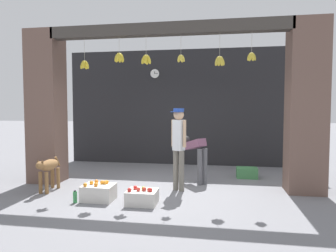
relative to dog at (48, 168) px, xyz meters
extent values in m
plane|color=slate|center=(2.29, 0.46, -0.47)|extent=(60.00, 60.00, 0.00)
cube|color=#232326|center=(2.29, 3.35, 1.22)|extent=(6.83, 0.12, 3.38)
cube|color=brown|center=(-0.48, 0.76, 1.22)|extent=(0.70, 0.60, 3.38)
cube|color=brown|center=(5.05, 0.76, 1.22)|extent=(0.70, 0.60, 3.38)
cube|color=#3D3833|center=(2.29, 0.58, 2.79)|extent=(4.93, 0.24, 0.24)
cylinder|color=#B2AD99|center=(0.53, 0.60, 2.44)|extent=(0.01, 0.01, 0.46)
ellipsoid|color=yellow|center=(0.58, 0.60, 2.12)|extent=(0.13, 0.07, 0.20)
ellipsoid|color=yellow|center=(0.53, 0.65, 2.12)|extent=(0.07, 0.13, 0.20)
ellipsoid|color=yellow|center=(0.48, 0.60, 2.12)|extent=(0.13, 0.07, 0.20)
ellipsoid|color=yellow|center=(0.53, 0.55, 2.12)|extent=(0.07, 0.13, 0.20)
cylinder|color=#B2AD99|center=(1.31, 0.58, 2.51)|extent=(0.01, 0.01, 0.33)
ellipsoid|color=yellow|center=(1.36, 0.58, 2.25)|extent=(0.14, 0.07, 0.21)
ellipsoid|color=yellow|center=(1.34, 0.62, 2.25)|extent=(0.12, 0.12, 0.22)
ellipsoid|color=yellow|center=(1.30, 0.63, 2.25)|extent=(0.09, 0.14, 0.22)
ellipsoid|color=yellow|center=(1.26, 0.61, 2.25)|extent=(0.13, 0.10, 0.22)
ellipsoid|color=yellow|center=(1.26, 0.56, 2.25)|extent=(0.13, 0.10, 0.22)
ellipsoid|color=yellow|center=(1.30, 0.53, 2.25)|extent=(0.09, 0.14, 0.22)
ellipsoid|color=yellow|center=(1.34, 0.54, 2.25)|extent=(0.12, 0.12, 0.22)
cylinder|color=#B2AD99|center=(1.89, 0.55, 2.48)|extent=(0.01, 0.01, 0.39)
ellipsoid|color=yellow|center=(1.94, 0.55, 2.19)|extent=(0.14, 0.07, 0.21)
ellipsoid|color=yellow|center=(1.89, 0.61, 2.19)|extent=(0.07, 0.14, 0.21)
ellipsoid|color=yellow|center=(1.84, 0.55, 2.19)|extent=(0.14, 0.07, 0.21)
ellipsoid|color=yellow|center=(1.89, 0.50, 2.19)|extent=(0.07, 0.14, 0.21)
cylinder|color=#B2AD99|center=(2.60, 0.61, 2.48)|extent=(0.01, 0.01, 0.40)
ellipsoid|color=yellow|center=(2.64, 0.61, 2.21)|extent=(0.11, 0.06, 0.16)
ellipsoid|color=yellow|center=(2.61, 0.64, 2.21)|extent=(0.08, 0.11, 0.17)
ellipsoid|color=yellow|center=(2.56, 0.63, 2.21)|extent=(0.10, 0.09, 0.17)
ellipsoid|color=yellow|center=(2.56, 0.58, 2.21)|extent=(0.10, 0.09, 0.17)
ellipsoid|color=yellow|center=(2.61, 0.57, 2.21)|extent=(0.08, 0.11, 0.17)
cylinder|color=#B2AD99|center=(3.37, 0.56, 2.45)|extent=(0.01, 0.01, 0.46)
ellipsoid|color=gold|center=(3.42, 0.56, 2.13)|extent=(0.13, 0.07, 0.21)
ellipsoid|color=gold|center=(3.40, 0.60, 2.13)|extent=(0.12, 0.12, 0.22)
ellipsoid|color=gold|center=(3.36, 0.61, 2.13)|extent=(0.09, 0.13, 0.21)
ellipsoid|color=gold|center=(3.32, 0.58, 2.13)|extent=(0.13, 0.10, 0.21)
ellipsoid|color=gold|center=(3.32, 0.54, 2.13)|extent=(0.13, 0.10, 0.21)
ellipsoid|color=gold|center=(3.36, 0.51, 2.13)|extent=(0.09, 0.13, 0.21)
ellipsoid|color=gold|center=(3.40, 0.52, 2.13)|extent=(0.12, 0.12, 0.22)
cylinder|color=#B2AD99|center=(3.98, 0.61, 2.48)|extent=(0.01, 0.01, 0.39)
ellipsoid|color=gold|center=(4.03, 0.61, 2.20)|extent=(0.11, 0.06, 0.18)
ellipsoid|color=gold|center=(4.01, 0.65, 2.20)|extent=(0.09, 0.11, 0.18)
ellipsoid|color=gold|center=(3.96, 0.65, 2.20)|extent=(0.09, 0.11, 0.18)
ellipsoid|color=gold|center=(3.94, 0.61, 2.20)|extent=(0.11, 0.06, 0.18)
ellipsoid|color=gold|center=(3.96, 0.57, 2.20)|extent=(0.09, 0.11, 0.18)
ellipsoid|color=gold|center=(4.01, 0.57, 2.20)|extent=(0.09, 0.11, 0.18)
ellipsoid|color=olive|center=(0.00, 0.03, 0.06)|extent=(0.23, 0.56, 0.22)
cylinder|color=olive|center=(0.06, -0.18, -0.26)|extent=(0.07, 0.07, 0.43)
cylinder|color=olive|center=(-0.07, -0.18, -0.26)|extent=(0.07, 0.07, 0.43)
cylinder|color=olive|center=(0.07, 0.24, -0.26)|extent=(0.07, 0.07, 0.43)
cylinder|color=olive|center=(-0.06, 0.24, -0.26)|extent=(0.07, 0.07, 0.43)
ellipsoid|color=olive|center=(0.00, -0.27, 0.11)|extent=(0.14, 0.21, 0.15)
cone|color=brown|center=(0.04, -0.27, 0.19)|extent=(0.05, 0.05, 0.06)
cone|color=brown|center=(-0.05, -0.27, 0.19)|extent=(0.05, 0.05, 0.06)
cylinder|color=olive|center=(0.00, 0.34, 0.08)|extent=(0.05, 0.18, 0.23)
cylinder|color=#6B665B|center=(2.63, 0.45, -0.06)|extent=(0.11, 0.11, 0.82)
cylinder|color=#6B665B|center=(2.51, 0.51, -0.06)|extent=(0.11, 0.11, 0.82)
cube|color=silver|center=(2.57, 0.48, 0.66)|extent=(0.25, 0.24, 0.61)
cylinder|color=tan|center=(2.70, 0.42, 0.69)|extent=(0.06, 0.06, 0.54)
cylinder|color=tan|center=(2.45, 0.54, 0.69)|extent=(0.06, 0.06, 0.54)
sphere|color=tan|center=(2.57, 0.48, 1.07)|extent=(0.21, 0.21, 0.21)
cylinder|color=#234299|center=(2.57, 0.48, 1.16)|extent=(0.22, 0.22, 0.07)
cube|color=#234299|center=(2.52, 0.38, 1.13)|extent=(0.21, 0.18, 0.01)
cylinder|color=#56565B|center=(2.97, 1.01, -0.08)|extent=(0.11, 0.11, 0.78)
cylinder|color=#56565B|center=(3.07, 1.10, -0.08)|extent=(0.11, 0.11, 0.78)
cube|color=#754760|center=(2.85, 1.26, 0.39)|extent=(0.55, 0.58, 0.31)
sphere|color=black|center=(2.61, 1.53, 0.46)|extent=(0.19, 0.19, 0.19)
cube|color=silver|center=(1.22, -0.41, -0.33)|extent=(0.56, 0.43, 0.28)
sphere|color=orange|center=(1.03, -0.55, -0.16)|extent=(0.07, 0.07, 0.07)
sphere|color=orange|center=(1.22, -0.51, -0.16)|extent=(0.07, 0.07, 0.07)
sphere|color=orange|center=(1.13, -0.29, -0.16)|extent=(0.07, 0.07, 0.07)
sphere|color=orange|center=(1.26, -0.34, -0.16)|extent=(0.07, 0.07, 0.07)
sphere|color=orange|center=(1.08, -0.39, -0.16)|extent=(0.07, 0.07, 0.07)
sphere|color=orange|center=(1.34, -0.30, -0.16)|extent=(0.07, 0.07, 0.07)
sphere|color=orange|center=(1.32, -0.34, -0.16)|extent=(0.07, 0.07, 0.07)
cube|color=silver|center=(2.05, -0.49, -0.35)|extent=(0.52, 0.44, 0.24)
sphere|color=red|center=(2.10, -0.53, -0.19)|extent=(0.07, 0.07, 0.07)
sphere|color=#99B238|center=(2.08, -0.47, -0.19)|extent=(0.07, 0.07, 0.07)
sphere|color=red|center=(1.92, -0.45, -0.19)|extent=(0.07, 0.07, 0.07)
sphere|color=red|center=(2.00, -0.55, -0.19)|extent=(0.07, 0.07, 0.07)
sphere|color=red|center=(1.86, -0.61, -0.19)|extent=(0.07, 0.07, 0.07)
sphere|color=red|center=(2.19, -0.54, -0.19)|extent=(0.07, 0.07, 0.07)
sphere|color=red|center=(2.22, -0.55, -0.19)|extent=(0.07, 0.07, 0.07)
cube|color=#42844C|center=(4.05, 1.84, -0.35)|extent=(0.49, 0.34, 0.25)
cylinder|color=#38934C|center=(0.87, -0.61, -0.37)|extent=(0.07, 0.07, 0.20)
cylinder|color=black|center=(0.87, -0.61, -0.26)|extent=(0.04, 0.04, 0.02)
cylinder|color=black|center=(1.50, 3.28, 2.22)|extent=(0.28, 0.01, 0.28)
cylinder|color=white|center=(1.50, 3.27, 2.22)|extent=(0.26, 0.02, 0.26)
cube|color=black|center=(1.50, 3.26, 2.25)|extent=(0.01, 0.01, 0.07)
cube|color=black|center=(1.54, 3.26, 2.22)|extent=(0.10, 0.01, 0.01)
camera|label=1|loc=(3.33, -5.47, 1.20)|focal=32.00mm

